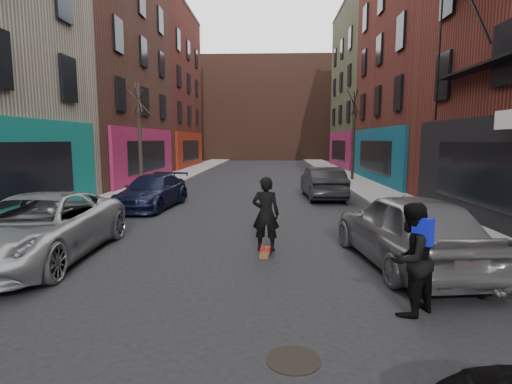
# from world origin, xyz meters

# --- Properties ---
(sidewalk_left) EXTENTS (2.50, 84.00, 0.13)m
(sidewalk_left) POSITION_xyz_m (-6.25, 30.00, 0.07)
(sidewalk_left) COLOR gray
(sidewalk_left) RESTS_ON ground
(sidewalk_right) EXTENTS (2.50, 84.00, 0.13)m
(sidewalk_right) POSITION_xyz_m (6.25, 30.00, 0.07)
(sidewalk_right) COLOR gray
(sidewalk_right) RESTS_ON ground
(building_far) EXTENTS (40.00, 10.00, 14.00)m
(building_far) POSITION_xyz_m (0.00, 56.00, 7.00)
(building_far) COLOR #47281E
(building_far) RESTS_ON ground
(tree_left_far) EXTENTS (2.00, 2.00, 6.50)m
(tree_left_far) POSITION_xyz_m (-6.20, 18.00, 3.38)
(tree_left_far) COLOR black
(tree_left_far) RESTS_ON sidewalk_left
(tree_right_far) EXTENTS (2.00, 2.00, 6.80)m
(tree_right_far) POSITION_xyz_m (6.20, 24.00, 3.53)
(tree_right_far) COLOR black
(tree_right_far) RESTS_ON sidewalk_right
(parked_left_far) EXTENTS (2.72, 5.55, 1.52)m
(parked_left_far) POSITION_xyz_m (-4.60, 5.78, 0.76)
(parked_left_far) COLOR #95999D
(parked_left_far) RESTS_ON ground
(parked_left_end) EXTENTS (2.34, 4.79, 1.34)m
(parked_left_end) POSITION_xyz_m (-4.09, 12.96, 0.67)
(parked_left_end) COLOR black
(parked_left_end) RESTS_ON ground
(parked_right_far) EXTENTS (2.57, 5.09, 1.66)m
(parked_right_far) POSITION_xyz_m (3.78, 5.72, 0.83)
(parked_right_far) COLOR gray
(parked_right_far) RESTS_ON ground
(parked_right_end) EXTENTS (1.81, 4.63, 1.50)m
(parked_right_end) POSITION_xyz_m (3.20, 15.91, 0.75)
(parked_right_end) COLOR black
(parked_right_end) RESTS_ON ground
(skateboard) EXTENTS (0.30, 0.82, 0.10)m
(skateboard) POSITION_xyz_m (0.66, 6.43, 0.05)
(skateboard) COLOR brown
(skateboard) RESTS_ON ground
(skateboarder) EXTENTS (0.70, 0.49, 1.80)m
(skateboarder) POSITION_xyz_m (0.66, 6.43, 1.00)
(skateboarder) COLOR black
(skateboarder) RESTS_ON skateboard
(pedestrian) EXTENTS (1.11, 1.08, 1.81)m
(pedestrian) POSITION_xyz_m (3.00, 3.18, 0.91)
(pedestrian) COLOR black
(pedestrian) RESTS_ON ground
(manhole) EXTENTS (0.88, 0.88, 0.01)m
(manhole) POSITION_xyz_m (1.09, 1.74, 0.01)
(manhole) COLOR black
(manhole) RESTS_ON ground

